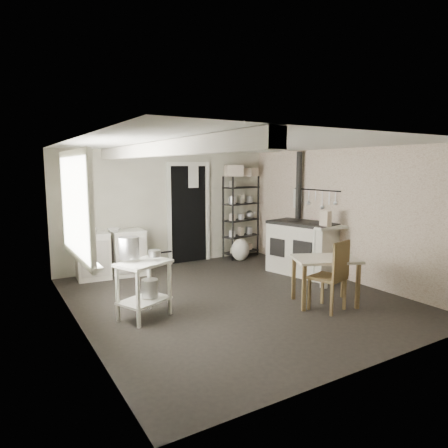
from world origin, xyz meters
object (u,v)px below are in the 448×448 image
prep_table (144,288)px  stockpot (129,248)px  base_cabinets (111,251)px  flour_sack (240,250)px  shelf_rack (241,214)px  chair (328,276)px  stove (303,250)px  work_table (325,278)px

prep_table → stockpot: size_ratio=2.68×
base_cabinets → flour_sack: bearing=0.7°
flour_sack → base_cabinets: bearing=175.8°
shelf_rack → chair: (-0.81, -3.40, -0.46)m
prep_table → stove: stove is taller
shelf_rack → work_table: 3.32m
stockpot → stove: (3.45, 0.51, -0.50)m
shelf_rack → flour_sack: shelf_rack is taller
chair → stove: bearing=43.5°
prep_table → chair: (2.28, -1.02, 0.08)m
base_cabinets → work_table: (2.25, -3.08, -0.08)m
work_table → flour_sack: bearing=81.4°
shelf_rack → flour_sack: 0.81m
prep_table → stockpot: stockpot is taller
stove → work_table: bearing=-135.1°
shelf_rack → chair: size_ratio=1.79×
chair → shelf_rack: bearing=62.1°
stockpot → chair: bearing=-24.8°
base_cabinets → flour_sack: base_cabinets is taller
work_table → chair: size_ratio=0.91×
prep_table → flour_sack: size_ratio=1.59×
shelf_rack → chair: shelf_rack is taller
base_cabinets → prep_table: bearing=-89.7°
shelf_rack → work_table: shelf_rack is taller
prep_table → chair: size_ratio=0.76×
stockpot → base_cabinets: bearing=81.2°
base_cabinets → work_table: size_ratio=1.41×
work_table → base_cabinets: bearing=126.1°
flour_sack → stove: bearing=-73.4°
stove → chair: chair is taller
shelf_rack → stove: 1.85m
stove → prep_table: bearing=176.6°
prep_table → work_table: size_ratio=0.84×
base_cabinets → chair: chair is taller
base_cabinets → shelf_rack: 2.95m
shelf_rack → stove: (0.21, -1.77, -0.51)m
base_cabinets → stove: 3.52m
stockpot → base_cabinets: size_ratio=0.22×
stockpot → work_table: (2.58, -0.93, -0.56)m
shelf_rack → prep_table: bearing=-155.2°
base_cabinets → stove: stove is taller
stove → flour_sack: stove is taller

